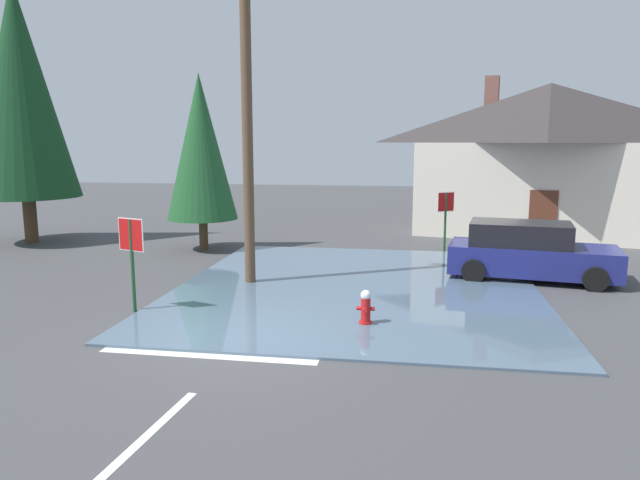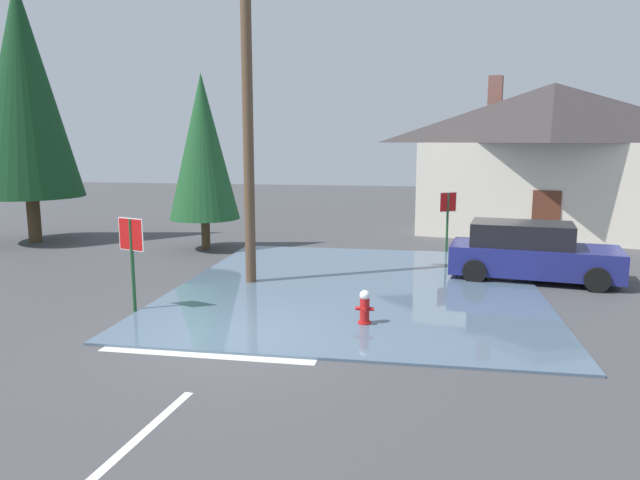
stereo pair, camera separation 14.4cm
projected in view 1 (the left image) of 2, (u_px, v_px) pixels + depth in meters
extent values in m
cube|color=#424244|center=(239.00, 340.00, 11.45)|extent=(80.00, 80.00, 0.10)
cube|color=#4C6075|center=(357.00, 286.00, 15.35)|extent=(9.19, 10.56, 0.05)
cube|color=silver|center=(207.00, 355.00, 10.46)|extent=(4.04, 0.33, 0.01)
cube|color=silver|center=(133.00, 449.00, 7.28)|extent=(0.41, 3.37, 0.01)
cylinder|color=#1E4C28|center=(133.00, 266.00, 12.98)|extent=(0.08, 0.08, 2.10)
cube|color=white|center=(131.00, 235.00, 12.86)|extent=(0.69, 0.27, 0.73)
cube|color=red|center=(131.00, 235.00, 12.86)|extent=(0.66, 0.26, 0.69)
cylinder|color=red|center=(365.00, 323.00, 12.17)|extent=(0.27, 0.27, 0.09)
cylinder|color=red|center=(366.00, 310.00, 12.12)|extent=(0.20, 0.20, 0.50)
sphere|color=white|center=(366.00, 295.00, 12.07)|extent=(0.22, 0.22, 0.22)
cylinder|color=red|center=(359.00, 308.00, 12.14)|extent=(0.09, 0.08, 0.08)
cylinder|color=red|center=(373.00, 309.00, 12.09)|extent=(0.09, 0.08, 0.08)
cylinder|color=red|center=(365.00, 311.00, 11.97)|extent=(0.10, 0.09, 0.10)
cylinder|color=brown|center=(247.00, 109.00, 15.02)|extent=(0.28, 0.28, 9.21)
cylinder|color=#1E4C28|center=(445.00, 222.00, 20.25)|extent=(0.08, 0.08, 2.04)
cube|color=white|center=(446.00, 202.00, 20.13)|extent=(0.58, 0.38, 0.67)
cube|color=red|center=(446.00, 202.00, 20.13)|extent=(0.55, 0.37, 0.63)
cube|color=silver|center=(545.00, 187.00, 24.76)|extent=(11.01, 8.58, 3.73)
pyramid|color=#332D2D|center=(550.00, 113.00, 24.25)|extent=(11.89, 9.26, 2.43)
cube|color=brown|center=(492.00, 101.00, 26.12)|extent=(0.71, 0.71, 2.18)
cube|color=#592D1E|center=(543.00, 217.00, 21.82)|extent=(0.99, 0.27, 2.00)
cube|color=navy|center=(532.00, 259.00, 16.19)|extent=(4.68, 2.51, 0.77)
cube|color=black|center=(520.00, 234.00, 16.18)|extent=(2.89, 2.01, 0.63)
cylinder|color=black|center=(587.00, 265.00, 16.63)|extent=(0.67, 0.32, 0.64)
cylinder|color=black|center=(596.00, 279.00, 14.91)|extent=(0.67, 0.32, 0.64)
cylinder|color=black|center=(478.00, 258.00, 17.56)|extent=(0.67, 0.32, 0.64)
cylinder|color=black|center=(474.00, 271.00, 15.84)|extent=(0.67, 0.32, 0.64)
cylinder|color=#4C3823|center=(30.00, 220.00, 22.10)|extent=(0.48, 0.48, 1.72)
cone|color=#143D1E|center=(20.00, 90.00, 21.31)|extent=(3.83, 3.83, 7.85)
cylinder|color=#4C3823|center=(204.00, 234.00, 20.67)|extent=(0.30, 0.30, 1.10)
cone|color=#1E5128|center=(201.00, 147.00, 20.16)|extent=(2.44, 2.44, 5.00)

